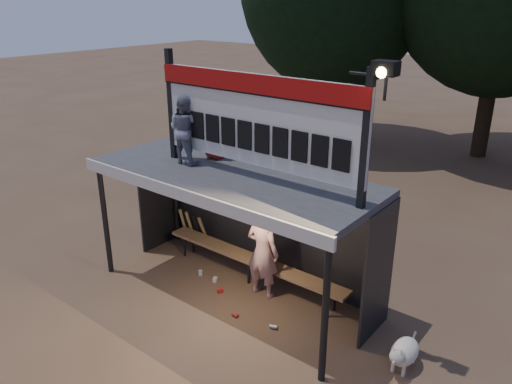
{
  "coord_description": "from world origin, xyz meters",
  "views": [
    {
      "loc": [
        5.13,
        -5.84,
        5.03
      ],
      "look_at": [
        0.2,
        0.4,
        1.9
      ],
      "focal_mm": 35.0,
      "sensor_mm": 36.0,
      "label": 1
    }
  ],
  "objects": [
    {
      "name": "ground",
      "position": [
        0.0,
        0.0,
        0.0
      ],
      "size": [
        80.0,
        80.0,
        0.0
      ],
      "primitive_type": "plane",
      "color": "brown",
      "rests_on": "ground"
    },
    {
      "name": "player",
      "position": [
        0.43,
        0.29,
        0.86
      ],
      "size": [
        0.65,
        0.45,
        1.71
      ],
      "primitive_type": "imported",
      "rotation": [
        0.0,
        0.0,
        3.21
      ],
      "color": "silver",
      "rests_on": "ground"
    },
    {
      "name": "child_a",
      "position": [
        -0.97,
        -0.09,
        2.91
      ],
      "size": [
        0.62,
        0.52,
        1.17
      ],
      "primitive_type": "imported",
      "rotation": [
        0.0,
        0.0,
        3.28
      ],
      "color": "gray",
      "rests_on": "dugout_shelter"
    },
    {
      "name": "child_b",
      "position": [
        -0.75,
        0.41,
        2.81
      ],
      "size": [
        0.54,
        0.41,
        0.98
      ],
      "primitive_type": "imported",
      "rotation": [
        0.0,
        0.0,
        2.91
      ],
      "color": "#A72319",
      "rests_on": "dugout_shelter"
    },
    {
      "name": "dugout_shelter",
      "position": [
        0.0,
        0.24,
        1.85
      ],
      "size": [
        5.1,
        2.08,
        2.32
      ],
      "color": "#404042",
      "rests_on": "ground"
    },
    {
      "name": "scoreboard_assembly",
      "position": [
        0.56,
        -0.01,
        3.32
      ],
      "size": [
        4.1,
        0.27,
        1.99
      ],
      "color": "black",
      "rests_on": "dugout_shelter"
    },
    {
      "name": "bench",
      "position": [
        0.0,
        0.55,
        0.43
      ],
      "size": [
        4.0,
        0.35,
        0.48
      ],
      "color": "olive",
      "rests_on": "ground"
    },
    {
      "name": "dog",
      "position": [
        3.2,
        0.02,
        0.28
      ],
      "size": [
        0.36,
        0.81,
        0.49
      ],
      "color": "white",
      "rests_on": "ground"
    },
    {
      "name": "bats",
      "position": [
        -1.8,
        0.82,
        0.43
      ],
      "size": [
        0.68,
        0.35,
        0.84
      ],
      "color": "#A77F4E",
      "rests_on": "ground"
    },
    {
      "name": "litter",
      "position": [
        -0.02,
        -0.17,
        0.04
      ],
      "size": [
        2.24,
        0.72,
        0.08
      ],
      "color": "red",
      "rests_on": "ground"
    }
  ]
}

